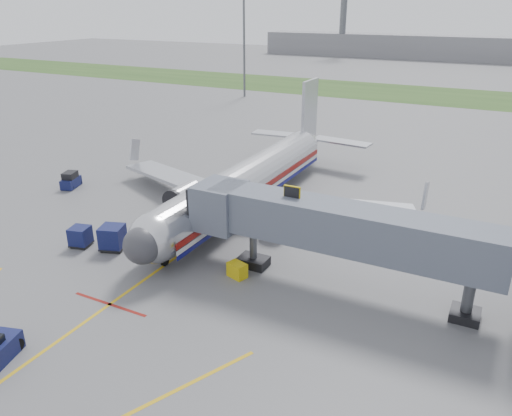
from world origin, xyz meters
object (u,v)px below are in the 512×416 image
at_px(ramp_worker, 225,191).
at_px(baggage_tug, 71,181).
at_px(belt_loader, 198,214).
at_px(airliner, 247,181).

bearing_deg(ramp_worker, baggage_tug, 167.65).
xyz_separation_m(baggage_tug, ramp_worker, (16.50, 4.70, 0.08)).
xyz_separation_m(baggage_tug, belt_loader, (16.98, -1.03, -0.18)).
distance_m(baggage_tug, ramp_worker, 17.16).
relative_size(airliner, baggage_tug, 12.99).
distance_m(belt_loader, ramp_worker, 5.77).
height_order(airliner, ramp_worker, airliner).
relative_size(baggage_tug, ramp_worker, 1.63).
height_order(belt_loader, ramp_worker, belt_loader).
bearing_deg(baggage_tug, belt_loader, -3.49).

